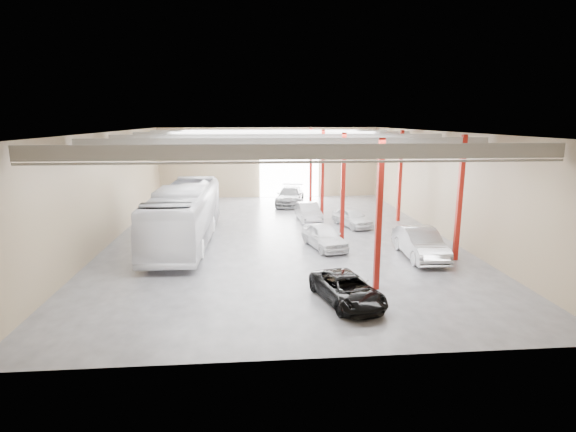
{
  "coord_description": "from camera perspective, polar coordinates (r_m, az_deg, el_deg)",
  "views": [
    {
      "loc": [
        -2.0,
        -29.46,
        7.78
      ],
      "look_at": [
        0.2,
        -3.67,
        2.2
      ],
      "focal_mm": 28.0,
      "sensor_mm": 36.0,
      "label": 1
    }
  ],
  "objects": [
    {
      "name": "depot_shell",
      "position": [
        30.14,
        -0.8,
        6.83
      ],
      "size": [
        22.12,
        32.12,
        7.06
      ],
      "color": "#4E4D53",
      "rests_on": "ground"
    },
    {
      "name": "coach_bus",
      "position": [
        29.34,
        -12.95,
        0.21
      ],
      "size": [
        3.46,
        13.43,
        3.72
      ],
      "primitive_type": "imported",
      "rotation": [
        0.0,
        0.0,
        -0.03
      ],
      "color": "white",
      "rests_on": "ground"
    },
    {
      "name": "black_sedan",
      "position": [
        19.77,
        7.51,
        -9.19
      ],
      "size": [
        3.07,
        4.8,
        1.23
      ],
      "primitive_type": "imported",
      "rotation": [
        0.0,
        0.0,
        0.25
      ],
      "color": "black",
      "rests_on": "ground"
    },
    {
      "name": "car_row_a",
      "position": [
        27.75,
        4.62,
        -2.59
      ],
      "size": [
        2.71,
        4.6,
        1.47
      ],
      "primitive_type": "imported",
      "rotation": [
        0.0,
        0.0,
        0.24
      ],
      "color": "white",
      "rests_on": "ground"
    },
    {
      "name": "car_row_b",
      "position": [
        34.98,
        2.62,
        0.49
      ],
      "size": [
        1.81,
        4.39,
        1.41
      ],
      "primitive_type": "imported",
      "rotation": [
        0.0,
        0.0,
        0.07
      ],
      "color": "silver",
      "rests_on": "ground"
    },
    {
      "name": "car_row_c",
      "position": [
        41.72,
        0.26,
        2.57
      ],
      "size": [
        3.37,
        6.01,
        1.65
      ],
      "primitive_type": "imported",
      "rotation": [
        0.0,
        0.0,
        -0.2
      ],
      "color": "slate",
      "rests_on": "ground"
    },
    {
      "name": "car_right_near",
      "position": [
        26.76,
        16.43,
        -3.33
      ],
      "size": [
        1.93,
        5.26,
        1.72
      ],
      "primitive_type": "imported",
      "rotation": [
        0.0,
        0.0,
        -0.02
      ],
      "color": "#A8A9AD",
      "rests_on": "ground"
    },
    {
      "name": "car_right_far",
      "position": [
        33.59,
        8.14,
        -0.16
      ],
      "size": [
        2.77,
        4.3,
        1.36
      ],
      "primitive_type": "imported",
      "rotation": [
        0.0,
        0.0,
        0.32
      ],
      "color": "white",
      "rests_on": "ground"
    }
  ]
}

